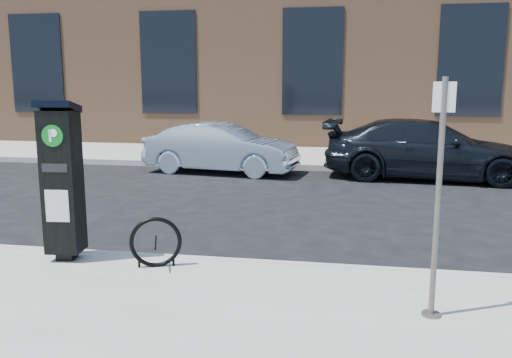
% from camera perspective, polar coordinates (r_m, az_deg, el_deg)
% --- Properties ---
extents(ground, '(120.00, 120.00, 0.00)m').
position_cam_1_polar(ground, '(6.99, -1.80, -9.62)').
color(ground, black).
rests_on(ground, ground).
extents(sidewalk_far, '(60.00, 12.00, 0.15)m').
position_cam_1_polar(sidewalk_far, '(20.60, 6.21, 3.81)').
color(sidewalk_far, gray).
rests_on(sidewalk_far, ground).
extents(curb_near, '(60.00, 0.12, 0.16)m').
position_cam_1_polar(curb_near, '(6.95, -1.84, -9.09)').
color(curb_near, '#9E9B93').
rests_on(curb_near, ground).
extents(curb_far, '(60.00, 0.12, 0.16)m').
position_cam_1_polar(curb_far, '(14.70, 4.61, 1.24)').
color(curb_far, '#9E9B93').
rests_on(curb_far, ground).
extents(building, '(28.00, 10.05, 8.25)m').
position_cam_1_polar(building, '(23.53, 6.92, 14.53)').
color(building, brown).
rests_on(building, ground).
extents(parking_kiosk, '(0.50, 0.45, 2.00)m').
position_cam_1_polar(parking_kiosk, '(7.13, -19.74, -0.03)').
color(parking_kiosk, black).
rests_on(parking_kiosk, sidewalk_near).
extents(sign_pole, '(0.20, 0.18, 2.27)m').
position_cam_1_polar(sign_pole, '(5.30, 18.59, -2.27)').
color(sign_pole, '#4C4743').
rests_on(sign_pole, sidewalk_near).
extents(bike_rack, '(0.61, 0.26, 0.63)m').
position_cam_1_polar(bike_rack, '(6.70, -10.51, -6.58)').
color(bike_rack, black).
rests_on(bike_rack, sidewalk_near).
extents(car_silver, '(4.11, 1.90, 1.31)m').
position_cam_1_polar(car_silver, '(14.18, -3.68, 3.28)').
color(car_silver, '#9FB8CB').
rests_on(car_silver, ground).
extents(car_dark, '(5.14, 2.42, 1.45)m').
position_cam_1_polar(car_dark, '(13.94, 17.59, 3.00)').
color(car_dark, black).
rests_on(car_dark, ground).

